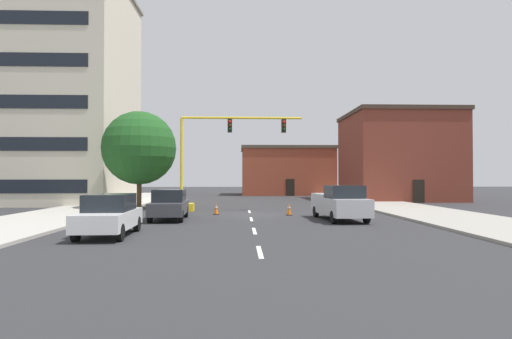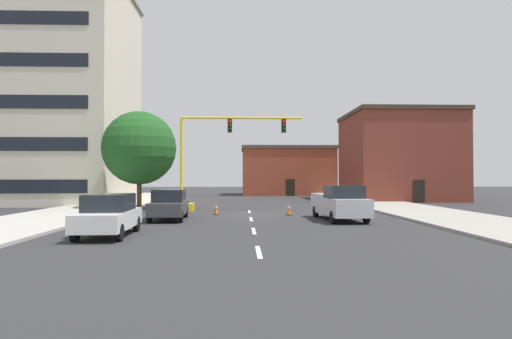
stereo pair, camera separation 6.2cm
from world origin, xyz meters
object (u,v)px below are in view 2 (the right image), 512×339
object	(u,v)px
tree_left_near	(139,148)
pickup_truck_silver	(340,203)
sedan_white_mid_left	(109,215)
traffic_cone_roadside_b	(289,209)
traffic_signal_gantry	(199,179)
sedan_dark_gray_near_left	(169,204)
traffic_cone_roadside_a	(216,209)

from	to	relation	value
tree_left_near	pickup_truck_silver	xyz separation A→B (m)	(13.39, -9.02, -3.70)
pickup_truck_silver	sedan_white_mid_left	world-z (taller)	pickup_truck_silver
tree_left_near	traffic_cone_roadside_b	size ratio (longest dim) A/B	9.69
traffic_signal_gantry	sedan_dark_gray_near_left	bearing A→B (deg)	-99.36
pickup_truck_silver	sedan_white_mid_left	xyz separation A→B (m)	(-11.08, -6.21, -0.09)
tree_left_near	traffic_cone_roadside_b	xyz separation A→B (m)	(10.86, -5.80, -4.29)
pickup_truck_silver	sedan_white_mid_left	distance (m)	12.70
pickup_truck_silver	traffic_cone_roadside_a	world-z (taller)	pickup_truck_silver
pickup_truck_silver	traffic_cone_roadside_b	distance (m)	4.14
traffic_signal_gantry	pickup_truck_silver	bearing A→B (deg)	-39.16
pickup_truck_silver	traffic_cone_roadside_a	size ratio (longest dim) A/B	7.53
traffic_cone_roadside_b	traffic_signal_gantry	bearing A→B (deg)	148.03
pickup_truck_silver	traffic_cone_roadside_b	bearing A→B (deg)	128.12
tree_left_near	sedan_white_mid_left	size ratio (longest dim) A/B	1.65
sedan_white_mid_left	traffic_cone_roadside_b	size ratio (longest dim) A/B	5.89
sedan_dark_gray_near_left	traffic_cone_roadside_a	size ratio (longest dim) A/B	6.20
traffic_signal_gantry	pickup_truck_silver	distance (m)	11.22
traffic_signal_gantry	traffic_cone_roadside_a	bearing A→B (deg)	-65.30
sedan_dark_gray_near_left	sedan_white_mid_left	xyz separation A→B (m)	(-1.37, -6.76, 0.00)
tree_left_near	sedan_white_mid_left	distance (m)	15.87
tree_left_near	sedan_dark_gray_near_left	size ratio (longest dim) A/B	1.64
traffic_cone_roadside_a	sedan_dark_gray_near_left	bearing A→B (deg)	-126.17
tree_left_near	traffic_cone_roadside_a	xyz separation A→B (m)	(6.17, -5.07, -4.31)
sedan_white_mid_left	traffic_cone_roadside_a	bearing A→B (deg)	69.21
traffic_cone_roadside_a	traffic_cone_roadside_b	xyz separation A→B (m)	(4.69, -0.73, 0.02)
traffic_cone_roadside_a	traffic_signal_gantry	bearing A→B (deg)	114.70
pickup_truck_silver	sedan_dark_gray_near_left	size ratio (longest dim) A/B	1.21
traffic_cone_roadside_a	pickup_truck_silver	bearing A→B (deg)	-28.68
traffic_cone_roadside_b	tree_left_near	bearing A→B (deg)	151.89
traffic_signal_gantry	tree_left_near	world-z (taller)	tree_left_near
pickup_truck_silver	sedan_dark_gray_near_left	distance (m)	9.72
traffic_signal_gantry	tree_left_near	size ratio (longest dim) A/B	1.29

